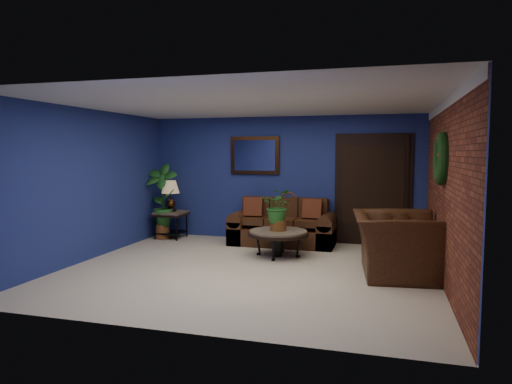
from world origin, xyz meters
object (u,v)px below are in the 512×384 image
(coffee_table, at_px, (278,234))
(table_lamp, at_px, (170,192))
(sofa, at_px, (283,229))
(end_table, at_px, (171,218))
(side_chair, at_px, (287,215))
(armchair, at_px, (396,245))

(coffee_table, distance_m, table_lamp, 2.79)
(sofa, distance_m, table_lamp, 2.47)
(end_table, bearing_deg, side_chair, 1.74)
(sofa, relative_size, side_chair, 1.98)
(end_table, distance_m, side_chair, 2.45)
(armchair, bearing_deg, coffee_table, 63.87)
(sofa, height_order, table_lamp, table_lamp)
(side_chair, bearing_deg, armchair, -38.22)
(armchair, bearing_deg, side_chair, 41.72)
(coffee_table, height_order, armchair, armchair)
(side_chair, xyz_separation_m, armchair, (2.00, -1.81, -0.12))
(end_table, distance_m, table_lamp, 0.53)
(table_lamp, bearing_deg, armchair, -21.35)
(sofa, bearing_deg, end_table, -179.39)
(coffee_table, distance_m, end_table, 2.73)
(coffee_table, relative_size, armchair, 0.76)
(coffee_table, distance_m, side_chair, 1.13)
(coffee_table, distance_m, armchair, 2.05)
(end_table, distance_m, armchair, 4.78)
(end_table, height_order, armchair, armchair)
(table_lamp, distance_m, side_chair, 2.48)
(side_chair, relative_size, armchair, 0.73)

